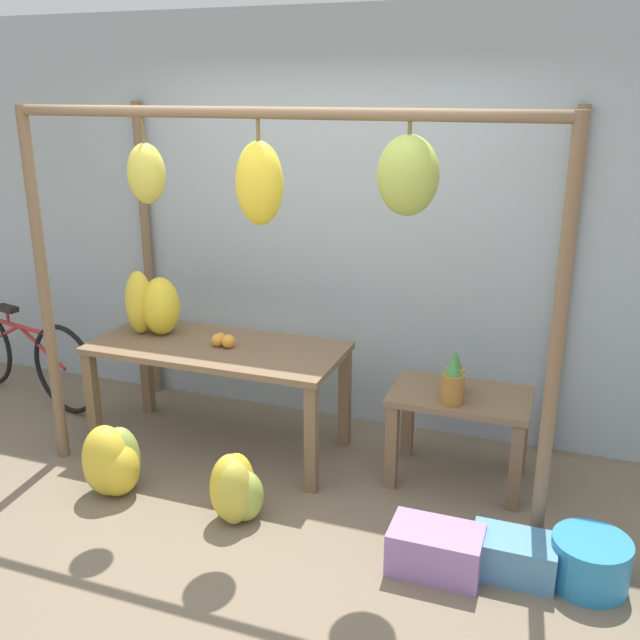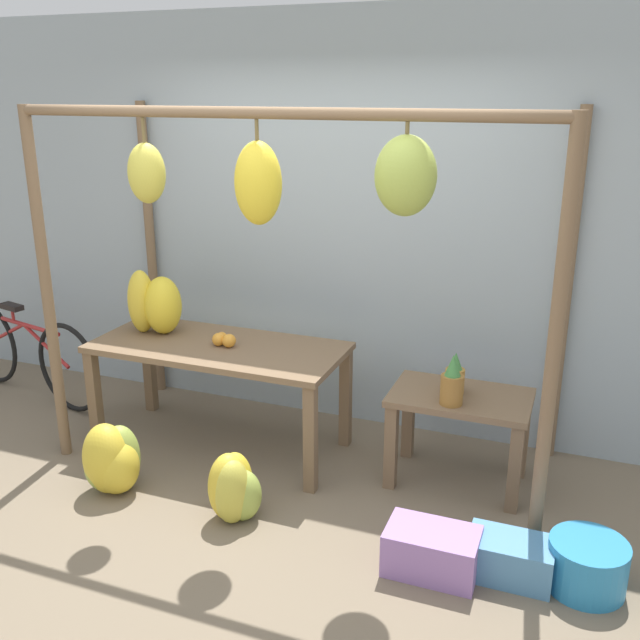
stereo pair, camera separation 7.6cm
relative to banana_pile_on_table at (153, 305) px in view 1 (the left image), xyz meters
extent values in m
plane|color=#756651|center=(1.08, -0.93, -0.93)|extent=(20.00, 20.00, 0.00)
cube|color=#99A8B2|center=(1.08, 0.69, 0.47)|extent=(8.00, 0.08, 2.80)
cylinder|color=brown|center=(-0.42, -0.53, 0.18)|extent=(0.07, 0.07, 2.21)
cylinder|color=brown|center=(2.57, -0.53, 0.18)|extent=(0.07, 0.07, 2.21)
cylinder|color=brown|center=(-0.42, 0.60, 0.18)|extent=(0.07, 0.07, 2.21)
cylinder|color=brown|center=(2.57, 0.60, 0.18)|extent=(0.07, 0.07, 2.21)
cylinder|color=brown|center=(1.08, -0.53, 1.26)|extent=(2.98, 0.06, 0.06)
cylinder|color=brown|center=(0.37, -0.53, 1.16)|extent=(0.02, 0.02, 0.13)
ellipsoid|color=gold|center=(0.37, -0.53, 0.93)|extent=(0.21, 0.19, 0.33)
cylinder|color=brown|center=(1.05, -0.53, 1.17)|extent=(0.02, 0.02, 0.10)
ellipsoid|color=yellow|center=(1.05, -0.53, 0.91)|extent=(0.25, 0.23, 0.43)
cylinder|color=brown|center=(1.82, -0.53, 1.20)|extent=(0.02, 0.02, 0.06)
ellipsoid|color=#9EB247|center=(1.82, -0.53, 0.98)|extent=(0.30, 0.27, 0.38)
cube|color=brown|center=(0.50, -0.06, -0.22)|extent=(1.63, 0.73, 0.04)
cube|color=brown|center=(-0.27, -0.38, -0.58)|extent=(0.07, 0.07, 0.68)
cube|color=brown|center=(1.27, -0.38, -0.58)|extent=(0.07, 0.07, 0.68)
cube|color=brown|center=(-0.27, 0.25, -0.58)|extent=(0.07, 0.07, 0.68)
cube|color=brown|center=(1.27, 0.25, -0.58)|extent=(0.07, 0.07, 0.68)
cube|color=brown|center=(2.06, 0.04, -0.37)|extent=(0.82, 0.52, 0.04)
cube|color=brown|center=(1.70, -0.16, -0.66)|extent=(0.07, 0.07, 0.54)
cube|color=brown|center=(2.42, -0.16, -0.66)|extent=(0.07, 0.07, 0.54)
cube|color=brown|center=(1.70, 0.25, -0.66)|extent=(0.07, 0.07, 0.54)
cube|color=brown|center=(2.42, 0.25, -0.66)|extent=(0.07, 0.07, 0.54)
ellipsoid|color=yellow|center=(0.05, 0.01, -0.01)|extent=(0.34, 0.36, 0.39)
ellipsoid|color=gold|center=(-0.09, -0.02, 0.01)|extent=(0.26, 0.27, 0.43)
sphere|color=orange|center=(0.59, -0.07, -0.16)|extent=(0.09, 0.09, 0.09)
sphere|color=orange|center=(0.59, -0.08, -0.16)|extent=(0.09, 0.09, 0.09)
sphere|color=orange|center=(0.52, -0.08, -0.16)|extent=(0.08, 0.08, 0.08)
sphere|color=orange|center=(0.50, -0.02, -0.17)|extent=(0.07, 0.07, 0.07)
cylinder|color=olive|center=(2.03, -0.11, -0.26)|extent=(0.13, 0.13, 0.18)
cone|color=#428442|center=(2.03, -0.11, -0.11)|extent=(0.09, 0.09, 0.12)
cylinder|color=#B27F38|center=(2.01, 0.05, -0.27)|extent=(0.11, 0.11, 0.15)
cone|color=#428442|center=(2.01, 0.05, -0.14)|extent=(0.08, 0.08, 0.10)
ellipsoid|color=gold|center=(0.19, -0.80, -0.75)|extent=(0.36, 0.34, 0.35)
ellipsoid|color=#9EB247|center=(0.20, -0.75, -0.72)|extent=(0.29, 0.31, 0.41)
ellipsoid|color=#9EB247|center=(0.15, -0.80, -0.77)|extent=(0.39, 0.39, 0.32)
ellipsoid|color=gold|center=(0.15, -0.82, -0.71)|extent=(0.34, 0.32, 0.44)
ellipsoid|color=#9EB247|center=(0.16, -0.81, -0.76)|extent=(0.25, 0.26, 0.33)
ellipsoid|color=#9EB247|center=(1.03, -0.79, -0.78)|extent=(0.28, 0.28, 0.30)
ellipsoid|color=yellow|center=(0.95, -0.74, -0.74)|extent=(0.24, 0.26, 0.37)
ellipsoid|color=gold|center=(0.95, -0.81, -0.73)|extent=(0.28, 0.29, 0.40)
ellipsoid|color=gold|center=(0.98, -0.83, -0.73)|extent=(0.25, 0.27, 0.38)
cube|color=#9970B7|center=(2.11, -0.86, -0.81)|extent=(0.46, 0.28, 0.23)
cylinder|color=teal|center=(2.83, -0.71, -0.80)|extent=(0.37, 0.37, 0.25)
torus|color=black|center=(-0.81, 0.02, -0.58)|extent=(0.67, 0.19, 0.68)
cylinder|color=maroon|center=(-1.29, 0.13, -0.34)|extent=(0.83, 0.22, 0.03)
cylinder|color=maroon|center=(-1.53, 0.19, -0.46)|extent=(0.50, 0.14, 0.27)
cylinder|color=maroon|center=(-1.05, 0.08, -0.46)|extent=(0.50, 0.14, 0.27)
cylinder|color=maroon|center=(-1.41, 0.16, -0.29)|extent=(0.02, 0.02, 0.10)
cube|color=black|center=(-1.41, 0.16, -0.22)|extent=(0.21, 0.12, 0.04)
cylinder|color=maroon|center=(-0.90, 0.04, -0.29)|extent=(0.02, 0.02, 0.10)
cube|color=#4C84B2|center=(2.47, -0.76, -0.82)|extent=(0.41, 0.25, 0.21)
camera|label=1|loc=(2.59, -3.88, 1.38)|focal=40.00mm
camera|label=2|loc=(2.66, -3.85, 1.38)|focal=40.00mm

